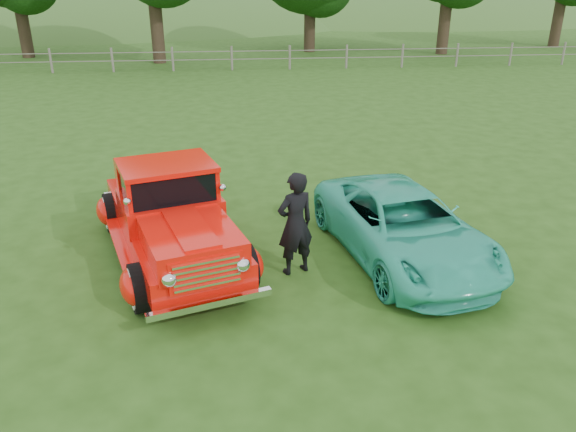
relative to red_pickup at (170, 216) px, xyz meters
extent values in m
plane|color=#244713|center=(1.28, -1.27, -0.80)|extent=(140.00, 140.00, 0.00)
ellipsoid|color=#2F5C21|center=(-16.72, 56.73, -5.75)|extent=(84.00, 60.00, 18.00)
ellipsoid|color=#2F5C21|center=(21.28, 60.73, -4.65)|extent=(72.00, 52.00, 14.00)
cube|color=slate|center=(1.28, 20.73, -0.25)|extent=(48.00, 0.04, 0.04)
cube|color=slate|center=(1.28, 20.73, 0.15)|extent=(48.00, 0.04, 0.04)
cylinder|color=#2F2217|center=(-10.72, 26.73, 1.18)|extent=(0.70, 0.70, 3.96)
cylinder|color=#2F2217|center=(-2.72, 23.73, 1.62)|extent=(0.70, 0.70, 4.84)
cylinder|color=#2F2217|center=(6.28, 27.73, 1.07)|extent=(0.70, 0.70, 3.74)
cylinder|color=#2F2217|center=(14.28, 25.73, 1.40)|extent=(0.70, 0.70, 4.40)
cylinder|color=#2F2217|center=(23.28, 28.73, 1.29)|extent=(0.70, 0.70, 4.18)
cylinder|color=black|center=(-0.33, -1.69, -0.42)|extent=(0.46, 0.80, 0.76)
cylinder|color=black|center=(1.25, -1.19, -0.42)|extent=(0.46, 0.80, 0.76)
cylinder|color=black|center=(-1.27, 1.26, -0.42)|extent=(0.46, 0.80, 0.76)
cylinder|color=black|center=(0.31, 1.76, -0.42)|extent=(0.46, 0.80, 0.76)
cube|color=red|center=(-0.01, 0.04, -0.22)|extent=(2.88, 4.86, 0.44)
ellipsoid|color=red|center=(-0.40, -1.71, -0.38)|extent=(0.62, 0.84, 0.54)
ellipsoid|color=red|center=(1.32, -1.17, -0.38)|extent=(0.62, 0.84, 0.54)
ellipsoid|color=red|center=(-1.34, 1.24, -0.38)|extent=(0.62, 0.84, 0.54)
ellipsoid|color=red|center=(0.38, 1.78, -0.38)|extent=(0.62, 0.84, 0.54)
cube|color=red|center=(0.46, -1.44, 0.17)|extent=(1.75, 1.93, 0.42)
cube|color=red|center=(0.02, -0.06, 0.19)|extent=(1.93, 1.77, 0.44)
cube|color=black|center=(0.02, -0.06, 0.66)|extent=(1.71, 1.50, 0.50)
cube|color=red|center=(0.02, -0.06, 0.94)|extent=(1.82, 1.62, 0.08)
cube|color=red|center=(-0.42, 1.32, 0.15)|extent=(1.71, 2.21, 0.45)
cube|color=white|center=(0.70, -2.21, 0.05)|extent=(1.04, 0.42, 0.50)
cube|color=white|center=(0.73, -2.31, -0.38)|extent=(1.75, 0.64, 0.10)
cube|color=white|center=(-0.74, 2.34, -0.38)|extent=(1.66, 0.61, 0.10)
imported|color=#2FBC9B|center=(4.04, -0.44, -0.19)|extent=(2.80, 4.67, 1.21)
imported|color=black|center=(2.10, -0.76, 0.09)|extent=(0.76, 0.64, 1.78)
camera|label=1|loc=(1.13, -9.07, 3.88)|focal=35.00mm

